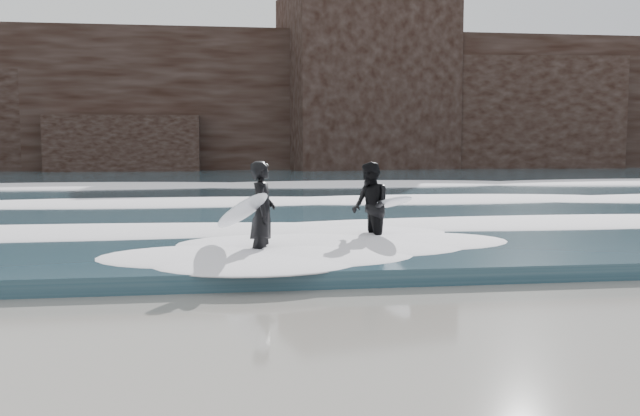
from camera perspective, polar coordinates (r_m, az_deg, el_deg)
The scene contains 8 objects.
ground at distance 8.42m, azimuth 4.55°, elevation -10.79°, with size 120.00×120.00×0.00m, color olive.
sea at distance 37.00m, azimuth -5.37°, elevation 2.01°, with size 90.00×52.00×0.30m, color #25424F.
headland at distance 53.98m, azimuth -6.31°, elevation 8.22°, with size 70.00×9.00×10.00m, color black.
foam_near at distance 17.09m, azimuth -2.09°, elevation -1.12°, with size 60.00×3.20×0.20m, color white.
foam_mid at distance 24.03m, azimuth -3.86°, elevation 0.82°, with size 60.00×4.00×0.24m, color white.
foam_far at distance 32.99m, azimuth -5.04°, elevation 2.12°, with size 60.00×4.80×0.30m, color white.
surfer_left at distance 13.41m, azimuth -4.89°, elevation -0.41°, with size 1.32×2.10×1.97m.
surfer_right at distance 15.21m, azimuth 4.23°, elevation 0.17°, with size 1.25×2.31×1.90m.
Camera 1 is at (-1.79, -7.89, 2.35)m, focal length 40.00 mm.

